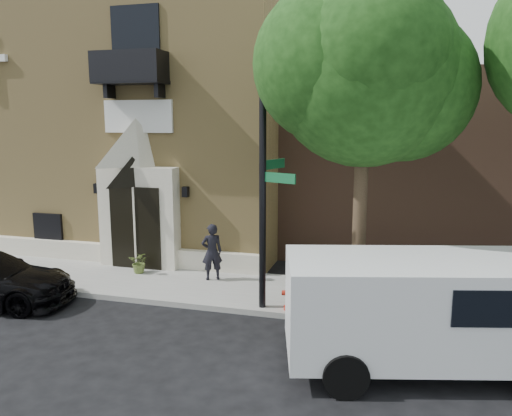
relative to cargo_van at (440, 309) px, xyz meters
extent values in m
plane|color=black|center=(-7.69, 1.66, -1.24)|extent=(120.00, 120.00, 0.00)
cube|color=gray|center=(-6.69, 3.16, -1.16)|extent=(42.00, 3.00, 0.15)
cube|color=tan|center=(-10.69, 9.66, 3.26)|extent=(12.00, 10.00, 9.00)
cube|color=black|center=(-10.69, 9.66, 7.91)|extent=(12.20, 10.20, 0.30)
cube|color=beige|center=(-10.69, 4.54, -0.79)|extent=(12.00, 0.30, 0.60)
cube|color=beige|center=(-8.69, 4.41, 0.51)|extent=(2.60, 0.55, 3.20)
pyramid|color=beige|center=(-8.69, 4.41, 2.86)|extent=(2.60, 0.55, 1.50)
cube|color=black|center=(-8.69, 4.12, 0.21)|extent=(1.70, 0.06, 2.60)
cube|color=beige|center=(-8.69, 4.08, 0.21)|extent=(0.06, 0.04, 2.60)
cube|color=white|center=(-8.69, 4.60, 3.66)|extent=(2.30, 0.10, 1.00)
cube|color=black|center=(-8.69, 4.21, 4.66)|extent=(2.20, 0.90, 0.10)
cube|color=black|center=(-8.69, 3.78, 5.11)|extent=(2.20, 0.06, 0.90)
cube|color=black|center=(-9.74, 4.21, 5.11)|extent=(0.06, 0.90, 0.90)
cube|color=black|center=(-7.64, 4.21, 5.11)|extent=(0.06, 0.90, 0.90)
cube|color=black|center=(-8.69, 4.63, 5.86)|extent=(1.60, 0.08, 2.20)
cube|color=black|center=(-12.29, 4.61, -0.09)|extent=(1.10, 0.10, 1.00)
cube|color=#FF452A|center=(-12.29, 4.64, -0.09)|extent=(0.85, 0.06, 0.75)
cube|color=black|center=(-10.24, 4.54, 1.36)|extent=(0.18, 0.18, 0.32)
cube|color=black|center=(-7.14, 4.54, 1.36)|extent=(0.18, 0.18, 0.32)
cylinder|color=#38281C|center=(-1.69, 2.11, 1.01)|extent=(0.32, 0.32, 4.20)
sphere|color=#14360E|center=(-1.69, 2.11, 4.58)|extent=(4.20, 4.20, 4.20)
sphere|color=#14360E|center=(-0.89, 2.41, 4.28)|extent=(3.36, 3.36, 3.36)
sphere|color=#14360E|center=(-2.39, 1.91, 4.78)|extent=(3.57, 3.57, 3.57)
sphere|color=#14360E|center=(-1.49, 1.41, 4.98)|extent=(3.15, 3.15, 3.15)
cube|color=white|center=(-0.20, -0.05, 0.06)|extent=(5.76, 3.41, 1.84)
cube|color=black|center=(0.90, -0.90, 0.44)|extent=(1.69, 0.46, 0.65)
cylinder|color=black|center=(-1.63, -1.47, -0.83)|extent=(0.86, 0.46, 0.82)
cylinder|color=black|center=(-2.13, 0.52, -0.83)|extent=(0.86, 0.46, 0.82)
cylinder|color=black|center=(1.23, 1.37, -0.83)|extent=(0.86, 0.46, 0.82)
cylinder|color=black|center=(-4.01, 1.95, 2.11)|extent=(0.17, 0.17, 6.39)
cube|color=#136235|center=(-3.56, 1.77, 2.21)|extent=(0.86, 0.37, 0.23)
cube|color=#136235|center=(-3.83, 2.39, 2.48)|extent=(0.37, 0.86, 0.23)
cylinder|color=#AB2315|center=(-3.26, 1.95, -1.05)|extent=(0.38, 0.38, 0.08)
cylinder|color=#AB2315|center=(-3.26, 1.95, -0.72)|extent=(0.27, 0.27, 0.57)
sphere|color=#AB2315|center=(-3.26, 1.95, -0.40)|extent=(0.27, 0.27, 0.27)
cylinder|color=#AB2315|center=(-3.26, 1.95, -0.67)|extent=(0.47, 0.13, 0.13)
cube|color=#0E351B|center=(0.28, 2.29, -0.47)|extent=(2.18, 1.45, 1.23)
cube|color=black|center=(0.28, 2.29, 0.20)|extent=(2.24, 1.51, 0.13)
imported|color=#586B2F|center=(-8.36, 3.70, -0.75)|extent=(0.70, 0.63, 0.68)
imported|color=black|center=(-5.98, 3.68, -0.25)|extent=(0.73, 0.65, 1.67)
camera|label=1|loc=(-1.01, -9.62, 3.55)|focal=35.00mm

